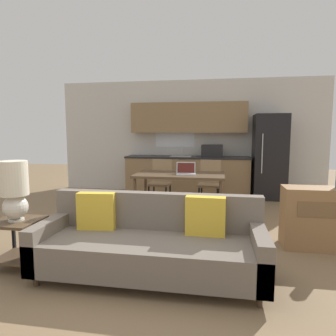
# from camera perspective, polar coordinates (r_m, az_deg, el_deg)

# --- Properties ---
(ground_plane) EXTENTS (20.00, 20.00, 0.00)m
(ground_plane) POSITION_cam_1_polar(r_m,az_deg,el_deg) (3.13, -5.41, -20.93)
(ground_plane) COLOR #7F6647
(wall_back) EXTENTS (6.40, 0.07, 2.70)m
(wall_back) POSITION_cam_1_polar(r_m,az_deg,el_deg) (7.34, 3.99, 5.96)
(wall_back) COLOR silver
(wall_back) RESTS_ON ground_plane
(kitchen_counter) EXTENTS (2.88, 0.65, 2.15)m
(kitchen_counter) POSITION_cam_1_polar(r_m,az_deg,el_deg) (7.06, 3.83, 1.80)
(kitchen_counter) COLOR #8E704C
(kitchen_counter) RESTS_ON ground_plane
(refrigerator) EXTENTS (0.69, 0.78, 1.85)m
(refrigerator) POSITION_cam_1_polar(r_m,az_deg,el_deg) (6.98, 18.73, 2.07)
(refrigerator) COLOR black
(refrigerator) RESTS_ON ground_plane
(dining_table) EXTENTS (1.50, 0.83, 0.76)m
(dining_table) POSITION_cam_1_polar(r_m,az_deg,el_deg) (5.10, 2.24, -1.85)
(dining_table) COLOR brown
(dining_table) RESTS_ON ground_plane
(couch) EXTENTS (2.25, 0.80, 0.81)m
(couch) POSITION_cam_1_polar(r_m,az_deg,el_deg) (3.14, -3.32, -14.24)
(couch) COLOR #3D2D1E
(couch) RESTS_ON ground_plane
(side_table) EXTENTS (0.47, 0.47, 0.52)m
(side_table) POSITION_cam_1_polar(r_m,az_deg,el_deg) (3.66, -26.72, -11.45)
(side_table) COLOR brown
(side_table) RESTS_ON ground_plane
(table_lamp) EXTENTS (0.28, 0.28, 0.64)m
(table_lamp) POSITION_cam_1_polar(r_m,az_deg,el_deg) (3.53, -27.22, -3.57)
(table_lamp) COLOR silver
(table_lamp) RESTS_ON side_table
(dining_chair_far_left) EXTENTS (0.45, 0.45, 0.92)m
(dining_chair_far_left) POSITION_cam_1_polar(r_m,az_deg,el_deg) (5.91, -1.42, -2.33)
(dining_chair_far_left) COLOR #997A56
(dining_chair_far_left) RESTS_ON ground_plane
(dining_chair_far_right) EXTENTS (0.45, 0.45, 0.92)m
(dining_chair_far_right) POSITION_cam_1_polar(r_m,az_deg,el_deg) (5.82, 7.96, -2.54)
(dining_chair_far_right) COLOR #997A56
(dining_chair_far_right) RESTS_ON ground_plane
(laptop) EXTENTS (0.35, 0.29, 0.20)m
(laptop) POSITION_cam_1_polar(r_m,az_deg,el_deg) (5.04, 3.44, -0.63)
(laptop) COLOR #B7BABC
(laptop) RESTS_ON dining_table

